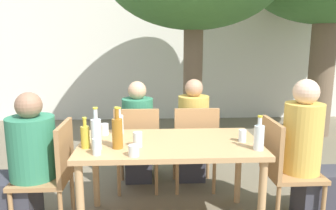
% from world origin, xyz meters
% --- Properties ---
extents(cafe_building_wall, '(10.00, 0.08, 2.80)m').
position_xyz_m(cafe_building_wall, '(0.00, 3.88, 1.40)').
color(cafe_building_wall, white).
rests_on(cafe_building_wall, ground_plane).
extents(dining_table_front, '(1.48, 0.80, 0.73)m').
position_xyz_m(dining_table_front, '(0.00, 0.00, 0.65)').
color(dining_table_front, tan).
rests_on(dining_table_front, ground_plane).
extents(patio_chair_0, '(0.44, 0.44, 0.90)m').
position_xyz_m(patio_chair_0, '(-0.97, 0.00, 0.51)').
color(patio_chair_0, '#A87A4C').
rests_on(patio_chair_0, ground_plane).
extents(patio_chair_1, '(0.44, 0.44, 0.90)m').
position_xyz_m(patio_chair_1, '(0.97, 0.00, 0.51)').
color(patio_chair_1, '#A87A4C').
rests_on(patio_chair_1, ground_plane).
extents(patio_chair_2, '(0.44, 0.44, 0.90)m').
position_xyz_m(patio_chair_2, '(-0.30, 0.63, 0.51)').
color(patio_chair_2, '#A87A4C').
rests_on(patio_chair_2, ground_plane).
extents(patio_chair_3, '(0.44, 0.44, 0.90)m').
position_xyz_m(patio_chair_3, '(0.30, 0.63, 0.51)').
color(patio_chair_3, '#A87A4C').
rests_on(patio_chair_3, ground_plane).
extents(person_seated_0, '(0.59, 0.38, 1.16)m').
position_xyz_m(person_seated_0, '(-1.20, -0.00, 0.52)').
color(person_seated_0, '#383842').
rests_on(person_seated_0, ground_plane).
extents(person_seated_1, '(0.56, 0.32, 1.25)m').
position_xyz_m(person_seated_1, '(1.20, -0.00, 0.56)').
color(person_seated_1, '#383842').
rests_on(person_seated_1, ground_plane).
extents(person_seated_2, '(0.33, 0.56, 1.14)m').
position_xyz_m(person_seated_2, '(-0.30, 0.87, 0.50)').
color(person_seated_2, '#383842').
rests_on(person_seated_2, ground_plane).
extents(person_seated_3, '(0.32, 0.56, 1.16)m').
position_xyz_m(person_seated_3, '(0.30, 0.87, 0.51)').
color(person_seated_3, '#383842').
rests_on(person_seated_3, ground_plane).
extents(amber_bottle_0, '(0.08, 0.08, 0.33)m').
position_xyz_m(amber_bottle_0, '(-0.41, -0.14, 0.86)').
color(amber_bottle_0, '#9E661E').
rests_on(amber_bottle_0, dining_table_front).
extents(water_bottle_1, '(0.08, 0.08, 0.33)m').
position_xyz_m(water_bottle_1, '(-0.57, -0.16, 0.86)').
color(water_bottle_1, silver).
rests_on(water_bottle_1, dining_table_front).
extents(water_bottle_2, '(0.07, 0.07, 0.24)m').
position_xyz_m(water_bottle_2, '(-0.43, 0.25, 0.83)').
color(water_bottle_2, silver).
rests_on(water_bottle_2, dining_table_front).
extents(oil_cruet_3, '(0.07, 0.07, 0.24)m').
position_xyz_m(oil_cruet_3, '(-0.66, -0.12, 0.83)').
color(oil_cruet_3, gold).
rests_on(oil_cruet_3, dining_table_front).
extents(water_bottle_4, '(0.08, 0.08, 0.27)m').
position_xyz_m(water_bottle_4, '(0.67, -0.23, 0.84)').
color(water_bottle_4, silver).
rests_on(water_bottle_4, dining_table_front).
extents(drinking_glass_0, '(0.07, 0.07, 0.10)m').
position_xyz_m(drinking_glass_0, '(-0.57, 0.23, 0.78)').
color(drinking_glass_0, white).
rests_on(drinking_glass_0, dining_table_front).
extents(drinking_glass_1, '(0.07, 0.07, 0.12)m').
position_xyz_m(drinking_glass_1, '(-0.26, -0.12, 0.79)').
color(drinking_glass_1, silver).
rests_on(drinking_glass_1, dining_table_front).
extents(drinking_glass_2, '(0.08, 0.08, 0.08)m').
position_xyz_m(drinking_glass_2, '(-0.28, -0.32, 0.78)').
color(drinking_glass_2, silver).
rests_on(drinking_glass_2, dining_table_front).
extents(drinking_glass_3, '(0.06, 0.06, 0.12)m').
position_xyz_m(drinking_glass_3, '(-0.55, -0.28, 0.80)').
color(drinking_glass_3, silver).
rests_on(drinking_glass_3, dining_table_front).
extents(drinking_glass_4, '(0.06, 0.06, 0.10)m').
position_xyz_m(drinking_glass_4, '(0.60, -0.03, 0.79)').
color(drinking_glass_4, white).
rests_on(drinking_glass_4, dining_table_front).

